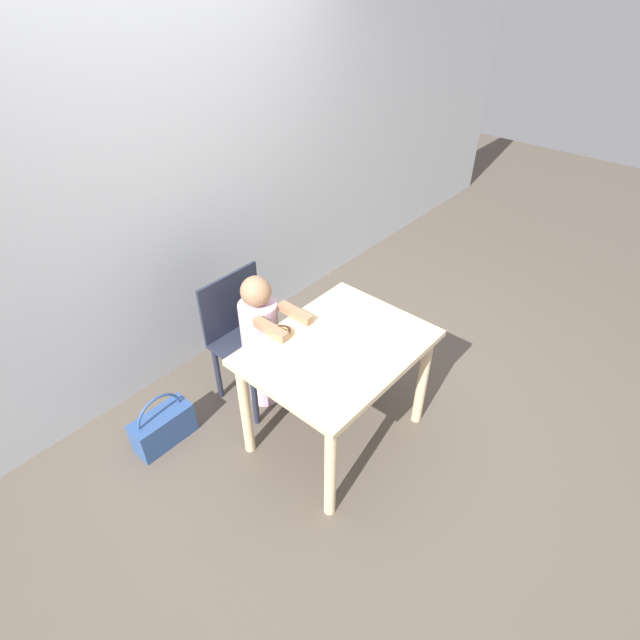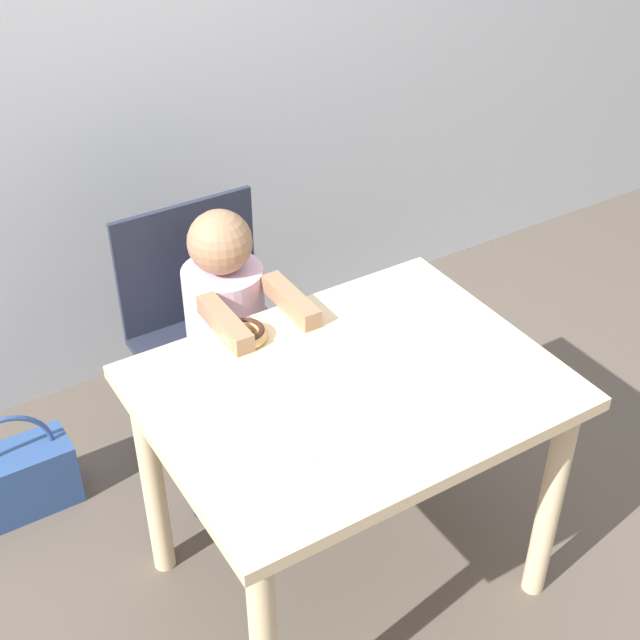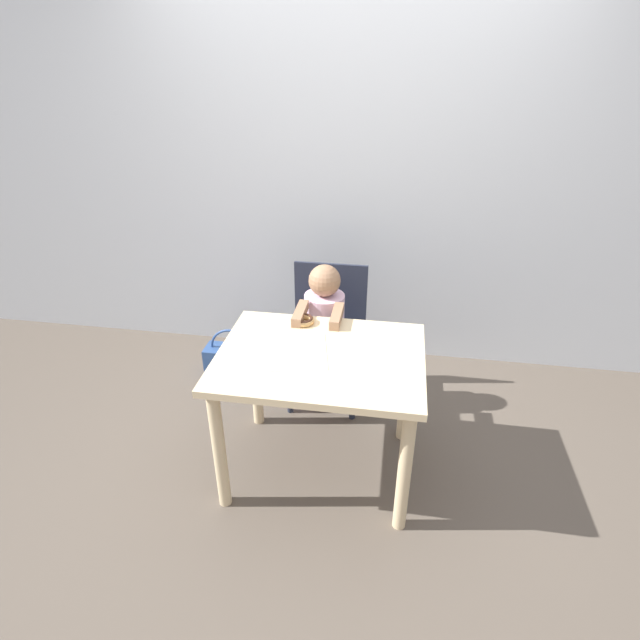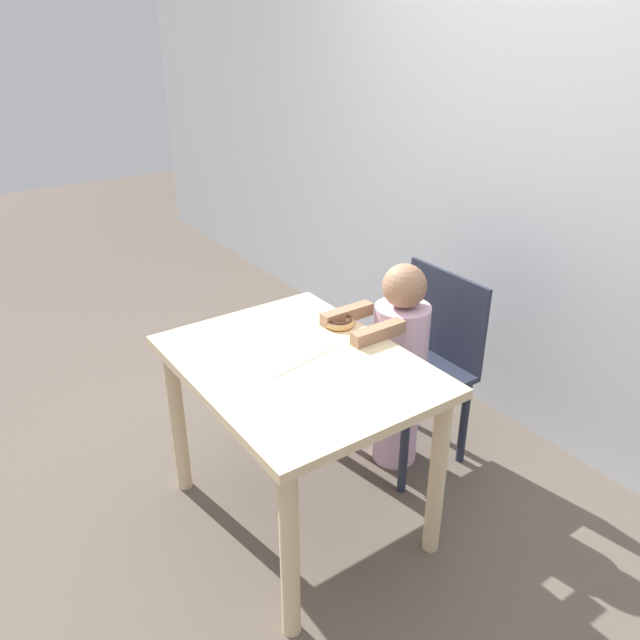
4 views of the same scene
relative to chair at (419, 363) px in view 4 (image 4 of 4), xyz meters
The scene contains 8 objects.
ground_plane 0.80m from the chair, 84.38° to the right, with size 12.00×12.00×0.00m, color brown.
wall_back 0.99m from the chair, 83.58° to the left, with size 8.00×0.05×2.50m.
dining_table 0.68m from the chair, 84.38° to the right, with size 0.95×0.73×0.70m.
chair is the anchor object (origin of this frame).
child_figure 0.12m from the chair, 90.00° to the right, with size 0.24×0.43×0.92m.
donut 0.47m from the chair, 100.59° to the right, with size 0.12×0.12×0.03m.
napkin 0.71m from the chair, 95.69° to the right, with size 0.37×0.37×0.00m.
handbag 0.72m from the chair, behind, with size 0.36×0.15×0.36m.
Camera 4 is at (1.59, -1.01, 1.78)m, focal length 35.00 mm.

